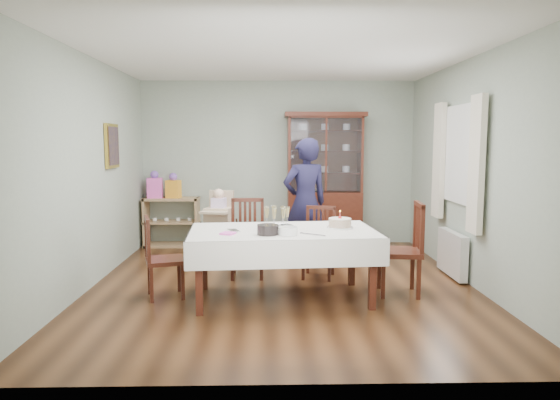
{
  "coord_description": "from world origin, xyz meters",
  "views": [
    {
      "loc": [
        -0.16,
        -5.83,
        1.7
      ],
      "look_at": [
        -0.02,
        0.2,
        1.0
      ],
      "focal_mm": 32.0,
      "sensor_mm": 36.0,
      "label": 1
    }
  ],
  "objects_px": {
    "sideboard": "(172,222)",
    "gift_bag_orange": "(173,187)",
    "china_cabinet": "(324,178)",
    "chair_end_right": "(400,267)",
    "chair_far_left": "(247,254)",
    "high_chair": "(219,235)",
    "birthday_cake": "(340,223)",
    "chair_far_right": "(319,257)",
    "gift_bag_pink": "(155,186)",
    "woman": "(305,203)",
    "chair_end_left": "(164,273)",
    "champagne_tray": "(277,222)",
    "dining_table": "(283,264)"
  },
  "relations": [
    {
      "from": "chair_end_right",
      "to": "high_chair",
      "type": "xyz_separation_m",
      "value": [
        -2.16,
        1.41,
        0.11
      ]
    },
    {
      "from": "chair_end_right",
      "to": "birthday_cake",
      "type": "relative_size",
      "value": 3.61
    },
    {
      "from": "chair_far_left",
      "to": "gift_bag_orange",
      "type": "relative_size",
      "value": 2.4
    },
    {
      "from": "dining_table",
      "to": "gift_bag_pink",
      "type": "xyz_separation_m",
      "value": [
        -2.0,
        2.81,
        0.61
      ]
    },
    {
      "from": "sideboard",
      "to": "high_chair",
      "type": "height_order",
      "value": "high_chair"
    },
    {
      "from": "woman",
      "to": "chair_far_right",
      "type": "bearing_deg",
      "value": 82.65
    },
    {
      "from": "chair_end_left",
      "to": "champagne_tray",
      "type": "distance_m",
      "value": 1.36
    },
    {
      "from": "gift_bag_pink",
      "to": "chair_far_right",
      "type": "bearing_deg",
      "value": -38.05
    },
    {
      "from": "dining_table",
      "to": "sideboard",
      "type": "xyz_separation_m",
      "value": [
        -1.74,
        2.83,
        0.02
      ]
    },
    {
      "from": "dining_table",
      "to": "gift_bag_orange",
      "type": "distance_m",
      "value": 3.33
    },
    {
      "from": "china_cabinet",
      "to": "woman",
      "type": "xyz_separation_m",
      "value": [
        -0.41,
        -1.36,
        -0.24
      ]
    },
    {
      "from": "champagne_tray",
      "to": "gift_bag_orange",
      "type": "relative_size",
      "value": 0.96
    },
    {
      "from": "sideboard",
      "to": "gift_bag_orange",
      "type": "distance_m",
      "value": 0.58
    },
    {
      "from": "chair_far_left",
      "to": "birthday_cake",
      "type": "relative_size",
      "value": 3.41
    },
    {
      "from": "gift_bag_orange",
      "to": "gift_bag_pink",
      "type": "bearing_deg",
      "value": 180.0
    },
    {
      "from": "sideboard",
      "to": "chair_far_right",
      "type": "xyz_separation_m",
      "value": [
        2.22,
        -1.96,
        -0.14
      ]
    },
    {
      "from": "dining_table",
      "to": "champagne_tray",
      "type": "xyz_separation_m",
      "value": [
        -0.07,
        0.12,
        0.45
      ]
    },
    {
      "from": "champagne_tray",
      "to": "gift_bag_pink",
      "type": "distance_m",
      "value": 3.32
    },
    {
      "from": "chair_far_left",
      "to": "high_chair",
      "type": "height_order",
      "value": "high_chair"
    },
    {
      "from": "dining_table",
      "to": "birthday_cake",
      "type": "bearing_deg",
      "value": 9.5
    },
    {
      "from": "chair_end_right",
      "to": "chair_far_left",
      "type": "bearing_deg",
      "value": -108.37
    },
    {
      "from": "dining_table",
      "to": "chair_far_left",
      "type": "distance_m",
      "value": 1.02
    },
    {
      "from": "china_cabinet",
      "to": "birthday_cake",
      "type": "relative_size",
      "value": 7.58
    },
    {
      "from": "dining_table",
      "to": "chair_end_left",
      "type": "xyz_separation_m",
      "value": [
        -1.3,
        0.08,
        -0.12
      ]
    },
    {
      "from": "dining_table",
      "to": "gift_bag_pink",
      "type": "distance_m",
      "value": 3.5
    },
    {
      "from": "china_cabinet",
      "to": "chair_end_right",
      "type": "height_order",
      "value": "china_cabinet"
    },
    {
      "from": "chair_far_right",
      "to": "woman",
      "type": "height_order",
      "value": "woman"
    },
    {
      "from": "chair_far_right",
      "to": "gift_bag_pink",
      "type": "relative_size",
      "value": 2.0
    },
    {
      "from": "woman",
      "to": "high_chair",
      "type": "relative_size",
      "value": 1.65
    },
    {
      "from": "sideboard",
      "to": "high_chair",
      "type": "xyz_separation_m",
      "value": [
        0.9,
        -1.27,
        0.02
      ]
    },
    {
      "from": "champagne_tray",
      "to": "chair_end_left",
      "type": "bearing_deg",
      "value": -178.38
    },
    {
      "from": "chair_far_left",
      "to": "chair_end_right",
      "type": "bearing_deg",
      "value": -24.59
    },
    {
      "from": "chair_end_left",
      "to": "chair_end_right",
      "type": "height_order",
      "value": "chair_end_right"
    },
    {
      "from": "chair_end_left",
      "to": "chair_end_right",
      "type": "distance_m",
      "value": 2.63
    },
    {
      "from": "china_cabinet",
      "to": "champagne_tray",
      "type": "height_order",
      "value": "china_cabinet"
    },
    {
      "from": "high_chair",
      "to": "champagne_tray",
      "type": "xyz_separation_m",
      "value": [
        0.77,
        -1.44,
        0.42
      ]
    },
    {
      "from": "birthday_cake",
      "to": "chair_far_right",
      "type": "bearing_deg",
      "value": 101.32
    },
    {
      "from": "woman",
      "to": "birthday_cake",
      "type": "bearing_deg",
      "value": 81.79
    },
    {
      "from": "chair_end_left",
      "to": "gift_bag_pink",
      "type": "relative_size",
      "value": 2.02
    },
    {
      "from": "high_chair",
      "to": "birthday_cake",
      "type": "distance_m",
      "value": 2.1
    },
    {
      "from": "high_chair",
      "to": "chair_far_left",
      "type": "bearing_deg",
      "value": -43.83
    },
    {
      "from": "champagne_tray",
      "to": "gift_bag_orange",
      "type": "height_order",
      "value": "gift_bag_orange"
    },
    {
      "from": "chair_end_left",
      "to": "gift_bag_orange",
      "type": "height_order",
      "value": "gift_bag_orange"
    },
    {
      "from": "chair_far_left",
      "to": "woman",
      "type": "relative_size",
      "value": 0.56
    },
    {
      "from": "dining_table",
      "to": "china_cabinet",
      "type": "height_order",
      "value": "china_cabinet"
    },
    {
      "from": "sideboard",
      "to": "woman",
      "type": "xyz_separation_m",
      "value": [
        2.09,
        -1.38,
        0.48
      ]
    },
    {
      "from": "chair_far_right",
      "to": "gift_bag_pink",
      "type": "bearing_deg",
      "value": 156.7
    },
    {
      "from": "woman",
      "to": "high_chair",
      "type": "xyz_separation_m",
      "value": [
        -1.19,
        0.11,
        -0.46
      ]
    },
    {
      "from": "chair_end_right",
      "to": "high_chair",
      "type": "height_order",
      "value": "high_chair"
    },
    {
      "from": "sideboard",
      "to": "chair_far_left",
      "type": "bearing_deg",
      "value": -55.26
    }
  ]
}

